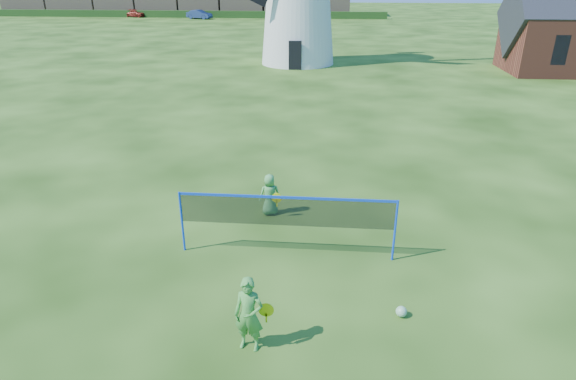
% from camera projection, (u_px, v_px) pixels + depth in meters
% --- Properties ---
extents(ground, '(220.00, 220.00, 0.00)m').
position_uv_depth(ground, '(278.00, 255.00, 11.53)').
color(ground, black).
rests_on(ground, ground).
extents(badminton_net, '(5.05, 0.05, 1.55)m').
position_uv_depth(badminton_net, '(287.00, 212.00, 11.08)').
color(badminton_net, blue).
rests_on(badminton_net, ground).
extents(player_girl, '(0.71, 0.43, 1.46)m').
position_uv_depth(player_girl, '(249.00, 315.00, 8.40)').
color(player_girl, '#45953B').
rests_on(player_girl, ground).
extents(player_boy, '(0.69, 0.51, 1.18)m').
position_uv_depth(player_boy, '(270.00, 195.00, 13.28)').
color(player_boy, '#4C9F4F').
rests_on(player_boy, ground).
extents(play_ball, '(0.22, 0.22, 0.22)m').
position_uv_depth(play_ball, '(401.00, 312.00, 9.44)').
color(play_ball, green).
rests_on(play_ball, ground).
extents(hedge, '(62.00, 0.80, 1.00)m').
position_uv_depth(hedge, '(181.00, 14.00, 73.01)').
color(hedge, '#193814').
rests_on(hedge, ground).
extents(car_left, '(3.79, 2.35, 1.20)m').
position_uv_depth(car_left, '(135.00, 13.00, 73.53)').
color(car_left, maroon).
rests_on(car_left, ground).
extents(car_right, '(4.04, 2.42, 1.26)m').
position_uv_depth(car_right, '(199.00, 14.00, 70.72)').
color(car_right, navy).
rests_on(car_right, ground).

